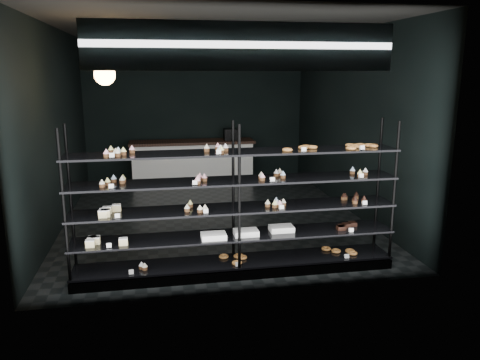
{
  "coord_description": "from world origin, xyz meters",
  "views": [
    {
      "loc": [
        -0.95,
        -7.89,
        2.5
      ],
      "look_at": [
        0.15,
        -1.9,
        1.08
      ],
      "focal_mm": 35.0,
      "sensor_mm": 36.0,
      "label": 1
    }
  ],
  "objects": [
    {
      "name": "signage",
      "position": [
        0.0,
        -2.93,
        2.75
      ],
      "size": [
        3.3,
        0.05,
        0.5
      ],
      "color": "#0B1A38",
      "rests_on": "room"
    },
    {
      "name": "pendant_lamp",
      "position": [
        -1.58,
        -1.22,
        2.45
      ],
      "size": [
        0.28,
        0.28,
        0.87
      ],
      "color": "black",
      "rests_on": "room"
    },
    {
      "name": "display_shelf",
      "position": [
        -0.03,
        -2.45,
        0.63
      ],
      "size": [
        4.0,
        0.5,
        1.91
      ],
      "color": "black",
      "rests_on": "room"
    },
    {
      "name": "service_counter",
      "position": [
        -0.13,
        2.5,
        0.5
      ],
      "size": [
        2.76,
        0.65,
        1.23
      ],
      "color": "silver",
      "rests_on": "room"
    },
    {
      "name": "room",
      "position": [
        0.0,
        0.0,
        1.6
      ],
      "size": [
        5.01,
        6.01,
        3.2
      ],
      "color": "black",
      "rests_on": "ground"
    }
  ]
}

